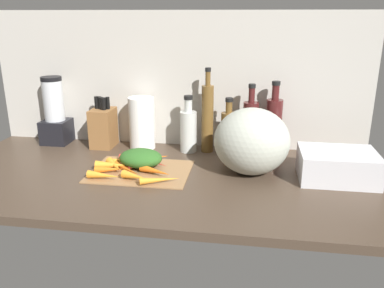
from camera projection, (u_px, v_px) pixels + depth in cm
name	position (u px, v px, depth cm)	size (l,w,h in cm)	color
ground_plane	(160.00, 178.00, 151.43)	(170.00, 80.00, 3.00)	#47382B
wall_back	(177.00, 80.00, 177.70)	(170.00, 3.00, 60.00)	#BCB7AD
cutting_board	(141.00, 171.00, 152.98)	(38.06, 28.38, 0.80)	#997047
carrot_0	(160.00, 180.00, 140.52)	(2.54, 2.54, 14.46)	orange
carrot_1	(104.00, 175.00, 143.73)	(2.94, 2.94, 12.37)	orange
carrot_2	(129.00, 161.00, 159.58)	(2.03, 2.03, 15.78)	orange
carrot_3	(148.00, 158.00, 160.55)	(3.27, 3.27, 17.34)	orange
carrot_4	(127.00, 169.00, 150.91)	(2.05, 2.05, 15.73)	orange
carrot_5	(115.00, 165.00, 152.83)	(3.34, 3.34, 10.63)	orange
carrot_6	(135.00, 176.00, 142.82)	(3.08, 3.08, 10.40)	orange
carrot_7	(151.00, 162.00, 158.45)	(2.08, 2.08, 16.83)	red
carrot_8	(112.00, 165.00, 152.72)	(3.50, 3.50, 12.58)	orange
carrot_9	(136.00, 158.00, 162.59)	(2.28, 2.28, 14.49)	red
carrot_10	(109.00, 169.00, 149.56)	(2.84, 2.84, 10.91)	orange
carrot_11	(155.00, 171.00, 147.87)	(2.86, 2.86, 13.37)	orange
carrot_12	(145.00, 161.00, 157.23)	(3.53, 3.53, 16.52)	red
carrot_greens_pile	(141.00, 158.00, 154.96)	(17.07, 13.13, 7.22)	#2D6023
winter_squash	(252.00, 141.00, 148.31)	(28.51, 26.30, 25.44)	#B2B7A8
knife_block	(103.00, 127.00, 180.13)	(9.71, 12.80, 23.04)	brown
blender_appliance	(55.00, 115.00, 183.71)	(12.23, 12.23, 31.36)	black
paper_towel_roll	(142.00, 123.00, 177.11)	(11.51, 11.51, 23.35)	white
bottle_0	(188.00, 130.00, 172.99)	(7.29, 7.29, 25.18)	silver
bottle_1	(207.00, 117.00, 171.36)	(5.25, 5.25, 36.99)	brown
bottle_2	(228.00, 132.00, 169.88)	(6.45, 6.45, 24.87)	brown
bottle_3	(250.00, 127.00, 169.36)	(6.60, 6.60, 30.67)	#471919
bottle_4	(273.00, 125.00, 169.51)	(6.98, 6.98, 31.77)	#471919
dish_rack	(337.00, 166.00, 144.65)	(27.46, 20.89, 10.74)	silver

